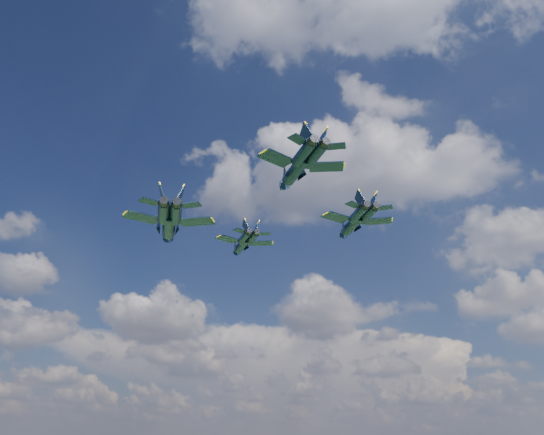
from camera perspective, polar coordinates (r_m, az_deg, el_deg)
The scene contains 4 objects.
jet_lead at distance 98.17m, azimuth -3.28°, elevation -2.96°, with size 10.91×13.11×3.31m.
jet_left at distance 84.23m, azimuth -11.03°, elevation -0.90°, with size 13.06×17.52×4.26m.
jet_right at distance 87.90m, azimuth 8.57°, elevation -0.76°, with size 11.29×15.06×3.68m.
jet_slot at distance 73.49m, azimuth 2.49°, elevation 5.05°, with size 12.60×15.03×3.80m.
Camera 1 is at (18.71, -76.22, 22.68)m, focal length 35.00 mm.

